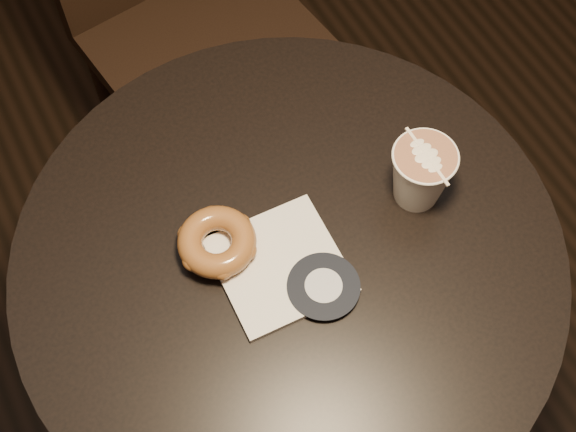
{
  "coord_description": "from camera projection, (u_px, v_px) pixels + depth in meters",
  "views": [
    {
      "loc": [
        -0.21,
        -0.38,
        1.65
      ],
      "look_at": [
        0.01,
        0.03,
        0.79
      ],
      "focal_mm": 50.0,
      "sensor_mm": 36.0,
      "label": 1
    }
  ],
  "objects": [
    {
      "name": "pastry_bag",
      "position": [
        280.0,
        265.0,
        0.99
      ],
      "size": [
        0.15,
        0.15,
        0.01
      ],
      "primitive_type": "cube",
      "rotation": [
        0.0,
        0.0,
        -0.04
      ],
      "color": "silver",
      "rests_on": "cafe_table"
    },
    {
      "name": "latte_cup",
      "position": [
        420.0,
        175.0,
        1.0
      ],
      "size": [
        0.08,
        0.08,
        0.09
      ],
      "primitive_type": null,
      "color": "white",
      "rests_on": "cafe_table"
    },
    {
      "name": "cafe_table",
      "position": [
        289.0,
        312.0,
        1.18
      ],
      "size": [
        0.7,
        0.7,
        0.75
      ],
      "color": "black",
      "rests_on": "ground"
    },
    {
      "name": "doughnut",
      "position": [
        217.0,
        242.0,
        0.98
      ],
      "size": [
        0.1,
        0.1,
        0.03
      ],
      "primitive_type": "torus",
      "color": "brown",
      "rests_on": "pastry_bag"
    }
  ]
}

